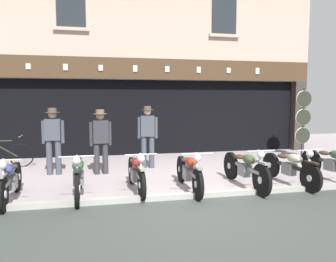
{
  "coord_description": "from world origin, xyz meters",
  "views": [
    {
      "loc": [
        -1.73,
        -5.85,
        1.92
      ],
      "look_at": [
        0.06,
        2.56,
        1.08
      ],
      "focal_mm": 34.43,
      "sensor_mm": 36.0,
      "label": 1
    }
  ],
  "objects_px": {
    "motorcycle_right": "(290,167)",
    "tyre_sign_pole": "(303,118)",
    "motorcycle_center_left": "(136,172)",
    "motorcycle_center": "(189,171)",
    "motorcycle_far_right": "(332,163)",
    "shopkeeper_center": "(101,138)",
    "leaning_bicycle": "(2,155)",
    "motorcycle_far_left": "(10,180)",
    "salesman_left": "(53,138)",
    "salesman_right": "(148,134)",
    "motorcycle_center_right": "(245,168)",
    "advert_board_near": "(100,103)",
    "motorcycle_left": "(79,175)"
  },
  "relations": [
    {
      "from": "shopkeeper_center",
      "to": "advert_board_near",
      "type": "xyz_separation_m",
      "value": [
        0.03,
        2.85,
        0.89
      ]
    },
    {
      "from": "salesman_left",
      "to": "leaning_bicycle",
      "type": "distance_m",
      "value": 2.06
    },
    {
      "from": "motorcycle_center",
      "to": "shopkeeper_center",
      "type": "distance_m",
      "value": 2.71
    },
    {
      "from": "salesman_left",
      "to": "shopkeeper_center",
      "type": "bearing_deg",
      "value": 174.79
    },
    {
      "from": "tyre_sign_pole",
      "to": "salesman_right",
      "type": "bearing_deg",
      "value": -172.58
    },
    {
      "from": "motorcycle_far_left",
      "to": "salesman_left",
      "type": "distance_m",
      "value": 2.26
    },
    {
      "from": "motorcycle_center_right",
      "to": "motorcycle_right",
      "type": "xyz_separation_m",
      "value": [
        1.08,
        -0.01,
        -0.02
      ]
    },
    {
      "from": "tyre_sign_pole",
      "to": "advert_board_near",
      "type": "bearing_deg",
      "value": 165.89
    },
    {
      "from": "motorcycle_center",
      "to": "tyre_sign_pole",
      "type": "distance_m",
      "value": 5.84
    },
    {
      "from": "salesman_left",
      "to": "salesman_right",
      "type": "relative_size",
      "value": 0.98
    },
    {
      "from": "motorcycle_far_left",
      "to": "motorcycle_center_left",
      "type": "bearing_deg",
      "value": -179.98
    },
    {
      "from": "motorcycle_right",
      "to": "tyre_sign_pole",
      "type": "bearing_deg",
      "value": -132.67
    },
    {
      "from": "motorcycle_far_right",
      "to": "advert_board_near",
      "type": "relative_size",
      "value": 1.99
    },
    {
      "from": "motorcycle_center_right",
      "to": "motorcycle_far_right",
      "type": "relative_size",
      "value": 1.04
    },
    {
      "from": "motorcycle_center",
      "to": "motorcycle_far_left",
      "type": "bearing_deg",
      "value": 1.1
    },
    {
      "from": "motorcycle_right",
      "to": "leaning_bicycle",
      "type": "relative_size",
      "value": 1.18
    },
    {
      "from": "leaning_bicycle",
      "to": "motorcycle_far_right",
      "type": "bearing_deg",
      "value": 65.99
    },
    {
      "from": "motorcycle_center",
      "to": "tyre_sign_pole",
      "type": "bearing_deg",
      "value": -146.15
    },
    {
      "from": "motorcycle_far_right",
      "to": "salesman_right",
      "type": "xyz_separation_m",
      "value": [
        -4.05,
        2.37,
        0.54
      ]
    },
    {
      "from": "motorcycle_far_left",
      "to": "motorcycle_far_right",
      "type": "xyz_separation_m",
      "value": [
        7.04,
        0.06,
        0.01
      ]
    },
    {
      "from": "motorcycle_center_left",
      "to": "motorcycle_center",
      "type": "xyz_separation_m",
      "value": [
        1.1,
        -0.14,
        0.0
      ]
    },
    {
      "from": "leaning_bicycle",
      "to": "motorcycle_right",
      "type": "bearing_deg",
      "value": 62.04
    },
    {
      "from": "salesman_right",
      "to": "salesman_left",
      "type": "bearing_deg",
      "value": 14.47
    },
    {
      "from": "motorcycle_center_right",
      "to": "advert_board_near",
      "type": "relative_size",
      "value": 2.08
    },
    {
      "from": "motorcycle_right",
      "to": "leaning_bicycle",
      "type": "height_order",
      "value": "leaning_bicycle"
    },
    {
      "from": "motorcycle_center_left",
      "to": "motorcycle_center",
      "type": "relative_size",
      "value": 0.97
    },
    {
      "from": "motorcycle_right",
      "to": "shopkeeper_center",
      "type": "distance_m",
      "value": 4.65
    },
    {
      "from": "advert_board_near",
      "to": "tyre_sign_pole",
      "type": "bearing_deg",
      "value": -14.11
    },
    {
      "from": "motorcycle_center_right",
      "to": "leaning_bicycle",
      "type": "height_order",
      "value": "motorcycle_center_right"
    },
    {
      "from": "motorcycle_center",
      "to": "motorcycle_right",
      "type": "bearing_deg",
      "value": -179.86
    },
    {
      "from": "shopkeeper_center",
      "to": "motorcycle_right",
      "type": "bearing_deg",
      "value": 148.22
    },
    {
      "from": "shopkeeper_center",
      "to": "advert_board_near",
      "type": "distance_m",
      "value": 2.98
    },
    {
      "from": "motorcycle_left",
      "to": "advert_board_near",
      "type": "relative_size",
      "value": 1.99
    },
    {
      "from": "salesman_right",
      "to": "advert_board_near",
      "type": "height_order",
      "value": "advert_board_near"
    },
    {
      "from": "motorcycle_center",
      "to": "tyre_sign_pole",
      "type": "relative_size",
      "value": 0.87
    },
    {
      "from": "advert_board_near",
      "to": "leaning_bicycle",
      "type": "xyz_separation_m",
      "value": [
        -2.78,
        -1.47,
        -1.45
      ]
    },
    {
      "from": "motorcycle_left",
      "to": "motorcycle_center",
      "type": "bearing_deg",
      "value": 177.83
    },
    {
      "from": "salesman_right",
      "to": "tyre_sign_pole",
      "type": "bearing_deg",
      "value": -164.82
    },
    {
      "from": "motorcycle_left",
      "to": "tyre_sign_pole",
      "type": "distance_m",
      "value": 7.8
    },
    {
      "from": "motorcycle_left",
      "to": "leaning_bicycle",
      "type": "height_order",
      "value": "motorcycle_left"
    },
    {
      "from": "salesman_left",
      "to": "motorcycle_center_right",
      "type": "bearing_deg",
      "value": 156.95
    },
    {
      "from": "motorcycle_far_right",
      "to": "motorcycle_center",
      "type": "bearing_deg",
      "value": -3.96
    },
    {
      "from": "motorcycle_far_right",
      "to": "advert_board_near",
      "type": "bearing_deg",
      "value": -46.58
    },
    {
      "from": "motorcycle_center",
      "to": "motorcycle_far_right",
      "type": "height_order",
      "value": "motorcycle_far_right"
    },
    {
      "from": "motorcycle_right",
      "to": "motorcycle_center_right",
      "type": "bearing_deg",
      "value": -4.95
    },
    {
      "from": "motorcycle_center_right",
      "to": "tyre_sign_pole",
      "type": "bearing_deg",
      "value": -140.24
    },
    {
      "from": "motorcycle_far_right",
      "to": "tyre_sign_pole",
      "type": "height_order",
      "value": "tyre_sign_pole"
    },
    {
      "from": "motorcycle_far_left",
      "to": "motorcycle_far_right",
      "type": "height_order",
      "value": "motorcycle_far_right"
    },
    {
      "from": "motorcycle_center",
      "to": "motorcycle_far_right",
      "type": "xyz_separation_m",
      "value": [
        3.53,
        0.06,
        0.01
      ]
    },
    {
      "from": "motorcycle_center_left",
      "to": "tyre_sign_pole",
      "type": "relative_size",
      "value": 0.84
    }
  ]
}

